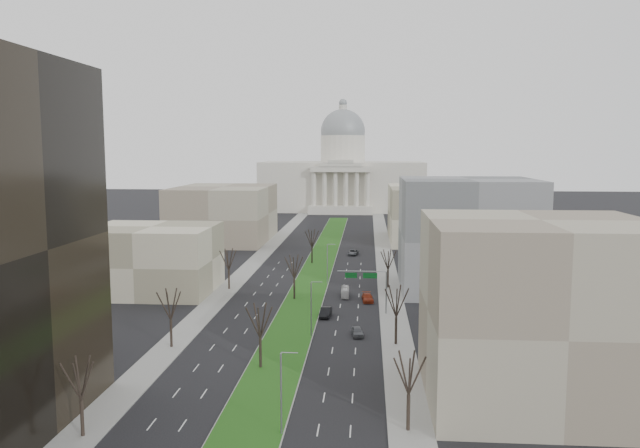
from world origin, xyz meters
The scene contains 28 objects.
ground centered at (0.00, 120.00, 0.00)m, with size 600.00×600.00×0.00m, color black.
median centered at (0.00, 118.99, 0.10)m, with size 8.00×222.03×0.20m.
sidewalk_left centered at (-17.50, 95.00, 0.07)m, with size 5.00×330.00×0.15m, color gray.
sidewalk_right centered at (17.50, 95.00, 0.07)m, with size 5.00×330.00×0.15m, color gray.
capitol centered at (0.00, 269.59, 16.31)m, with size 80.00×46.00×55.00m.
building_beige_left centered at (-33.00, 85.00, 7.00)m, with size 26.00×22.00×14.00m, color gray.
building_tan_right centered at (33.00, 32.00, 11.00)m, with size 26.00×24.00×22.00m, color gray.
building_grey_right centered at (34.00, 92.00, 12.00)m, with size 28.00×26.00×24.00m, color slate.
building_far_left centered at (-35.00, 160.00, 9.00)m, with size 30.00×40.00×18.00m, color gray.
building_far_right centered at (35.00, 165.00, 9.00)m, with size 30.00×40.00×18.00m, color gray.
tree_left_near centered at (-17.20, 18.00, 6.61)m, with size 5.10×5.10×9.18m.
tree_left_mid centered at (-17.20, 48.00, 7.00)m, with size 5.40×5.40×9.72m.
tree_left_far centered at (-17.20, 88.00, 6.84)m, with size 5.28×5.28×9.50m.
tree_right_near centered at (17.20, 22.00, 6.69)m, with size 5.16×5.16×9.29m.
tree_right_mid centered at (17.20, 52.00, 7.16)m, with size 5.52×5.52×9.94m.
tree_right_far centered at (17.20, 92.00, 6.53)m, with size 5.04×5.04×9.07m.
tree_median_a centered at (-2.00, 40.00, 7.00)m, with size 5.40×5.40×9.72m.
tree_median_b centered at (-2.00, 80.00, 7.00)m, with size 5.40×5.40×9.72m.
tree_median_c centered at (-2.00, 120.00, 7.00)m, with size 5.40×5.40×9.72m.
streetlamp_median_a centered at (3.76, 20.00, 4.81)m, with size 1.90×0.20×9.16m.
streetlamp_median_b centered at (3.76, 55.00, 4.81)m, with size 1.90×0.20×9.16m.
streetlamp_median_c centered at (3.76, 95.00, 4.81)m, with size 1.90×0.20×9.16m.
mast_arm_signs centered at (13.49, 70.03, 6.11)m, with size 9.12×0.24×8.09m.
car_grey_near centered at (11.13, 56.20, 0.73)m, with size 1.73×4.31×1.47m, color #53555B.
car_black centered at (5.20, 67.48, 0.84)m, with size 1.78×5.09×1.68m, color black.
car_red centered at (12.78, 79.53, 0.76)m, with size 2.13×5.23×1.52m, color maroon.
car_grey_far centered at (8.63, 134.41, 0.76)m, with size 2.53×5.49×1.53m, color #494C51.
box_van centered at (8.17, 83.44, 0.92)m, with size 1.54×6.58×1.83m, color silver.
Camera 1 is at (12.64, -42.64, 30.26)m, focal length 35.00 mm.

